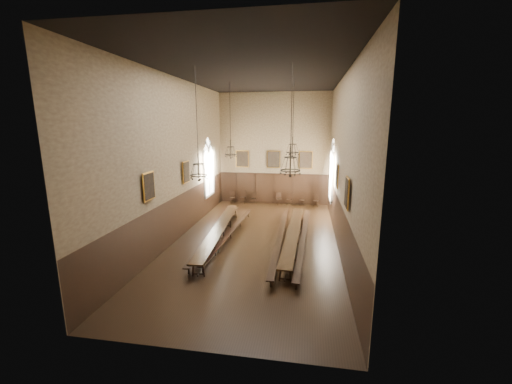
% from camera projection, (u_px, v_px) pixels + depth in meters
% --- Properties ---
extents(floor, '(9.00, 18.00, 0.02)m').
position_uv_depth(floor, '(256.00, 241.00, 17.74)').
color(floor, black).
rests_on(floor, ground).
extents(ceiling, '(9.00, 18.00, 0.02)m').
position_uv_depth(ceiling, '(256.00, 73.00, 15.86)').
color(ceiling, black).
rests_on(ceiling, ground).
extents(wall_back, '(9.00, 0.02, 9.00)m').
position_uv_depth(wall_back, '(274.00, 149.00, 25.50)').
color(wall_back, '#8C7956').
rests_on(wall_back, ground).
extents(wall_front, '(9.00, 0.02, 9.00)m').
position_uv_depth(wall_front, '(200.00, 201.00, 8.11)').
color(wall_front, '#8C7956').
rests_on(wall_front, ground).
extents(wall_left, '(0.02, 18.00, 9.00)m').
position_uv_depth(wall_left, '(176.00, 160.00, 17.51)').
color(wall_left, '#8C7956').
rests_on(wall_left, ground).
extents(wall_right, '(0.02, 18.00, 9.00)m').
position_uv_depth(wall_right, '(342.00, 163.00, 16.09)').
color(wall_right, '#8C7956').
rests_on(wall_right, ground).
extents(wainscot_panelling, '(9.00, 18.00, 2.50)m').
position_uv_depth(wainscot_panelling, '(256.00, 220.00, 17.48)').
color(wainscot_panelling, black).
rests_on(wainscot_panelling, floor).
extents(table_left, '(1.37, 9.92, 0.77)m').
position_uv_depth(table_left, '(220.00, 233.00, 17.85)').
color(table_left, black).
rests_on(table_left, floor).
extents(table_right, '(0.96, 9.55, 0.74)m').
position_uv_depth(table_right, '(293.00, 238.00, 17.20)').
color(table_right, black).
rests_on(table_right, floor).
extents(bench_left_outer, '(0.95, 9.81, 0.44)m').
position_uv_depth(bench_left_outer, '(212.00, 233.00, 18.17)').
color(bench_left_outer, black).
rests_on(bench_left_outer, floor).
extents(bench_left_inner, '(0.72, 9.53, 0.43)m').
position_uv_depth(bench_left_inner, '(231.00, 234.00, 18.12)').
color(bench_left_inner, black).
rests_on(bench_left_inner, floor).
extents(bench_right_inner, '(0.42, 10.79, 0.49)m').
position_uv_depth(bench_right_inner, '(280.00, 237.00, 17.45)').
color(bench_right_inner, black).
rests_on(bench_right_inner, floor).
extents(bench_right_outer, '(0.76, 10.68, 0.48)m').
position_uv_depth(bench_right_outer, '(303.00, 239.00, 17.16)').
color(bench_right_outer, black).
rests_on(bench_right_outer, floor).
extents(chair_0, '(0.53, 0.53, 0.96)m').
position_uv_depth(chair_0, '(233.00, 199.00, 26.44)').
color(chair_0, black).
rests_on(chair_0, floor).
extents(chair_1, '(0.52, 0.52, 1.03)m').
position_uv_depth(chair_1, '(243.00, 199.00, 26.34)').
color(chair_1, black).
rests_on(chair_1, floor).
extents(chair_2, '(0.45, 0.45, 0.88)m').
position_uv_depth(chair_2, '(254.00, 200.00, 26.23)').
color(chair_2, black).
rests_on(chair_2, floor).
extents(chair_4, '(0.55, 0.55, 0.97)m').
position_uv_depth(chair_4, '(279.00, 201.00, 25.86)').
color(chair_4, black).
rests_on(chair_4, floor).
extents(chair_5, '(0.51, 0.51, 1.00)m').
position_uv_depth(chair_5, '(289.00, 201.00, 25.68)').
color(chair_5, black).
rests_on(chair_5, floor).
extents(chair_6, '(0.45, 0.45, 0.92)m').
position_uv_depth(chair_6, '(302.00, 202.00, 25.59)').
color(chair_6, black).
rests_on(chair_6, floor).
extents(chair_7, '(0.48, 0.48, 0.90)m').
position_uv_depth(chair_7, '(316.00, 203.00, 25.37)').
color(chair_7, black).
rests_on(chair_7, floor).
extents(chandelier_back_left, '(0.76, 0.76, 4.54)m').
position_uv_depth(chandelier_back_left, '(231.00, 149.00, 19.85)').
color(chandelier_back_left, black).
rests_on(chandelier_back_left, ceiling).
extents(chandelier_back_right, '(0.76, 0.76, 4.31)m').
position_uv_depth(chandelier_back_right, '(292.00, 147.00, 18.67)').
color(chandelier_back_right, black).
rests_on(chandelier_back_right, ceiling).
extents(chandelier_front_left, '(0.84, 0.84, 5.06)m').
position_uv_depth(chandelier_front_left, '(199.00, 168.00, 14.82)').
color(chandelier_front_left, black).
rests_on(chandelier_front_left, ceiling).
extents(chandelier_front_right, '(0.91, 0.91, 4.73)m').
position_uv_depth(chandelier_front_right, '(290.00, 164.00, 14.01)').
color(chandelier_front_right, black).
rests_on(chandelier_front_right, ceiling).
extents(portrait_back_0, '(1.10, 0.12, 1.40)m').
position_uv_depth(portrait_back_0, '(242.00, 159.00, 25.95)').
color(portrait_back_0, '#B7802B').
rests_on(portrait_back_0, wall_back).
extents(portrait_back_1, '(1.10, 0.12, 1.40)m').
position_uv_depth(portrait_back_1, '(274.00, 159.00, 25.54)').
color(portrait_back_1, '#B7802B').
rests_on(portrait_back_1, wall_back).
extents(portrait_back_2, '(1.10, 0.12, 1.40)m').
position_uv_depth(portrait_back_2, '(306.00, 160.00, 25.13)').
color(portrait_back_2, '#B7802B').
rests_on(portrait_back_2, wall_back).
extents(portrait_left_0, '(0.12, 1.00, 1.30)m').
position_uv_depth(portrait_left_0, '(186.00, 172.00, 18.63)').
color(portrait_left_0, '#B7802B').
rests_on(portrait_left_0, wall_left).
extents(portrait_left_1, '(0.12, 1.00, 1.30)m').
position_uv_depth(portrait_left_1, '(149.00, 186.00, 14.28)').
color(portrait_left_1, '#B7802B').
rests_on(portrait_left_1, wall_left).
extents(portrait_right_0, '(0.12, 1.00, 1.30)m').
position_uv_depth(portrait_right_0, '(337.00, 176.00, 17.24)').
color(portrait_right_0, '#B7802B').
rests_on(portrait_right_0, wall_right).
extents(portrait_right_1, '(0.12, 1.00, 1.30)m').
position_uv_depth(portrait_right_1, '(347.00, 193.00, 12.90)').
color(portrait_right_1, '#B7802B').
rests_on(portrait_right_1, wall_right).
extents(window_right, '(0.20, 2.20, 4.60)m').
position_uv_depth(window_right, '(332.00, 170.00, 21.64)').
color(window_right, white).
rests_on(window_right, wall_right).
extents(window_left, '(0.20, 2.20, 4.60)m').
position_uv_depth(window_left, '(209.00, 167.00, 23.04)').
color(window_left, white).
rests_on(window_left, wall_left).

